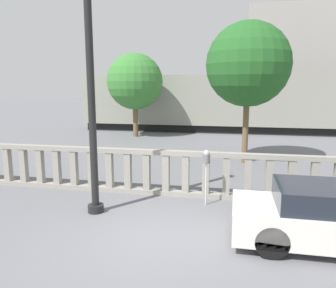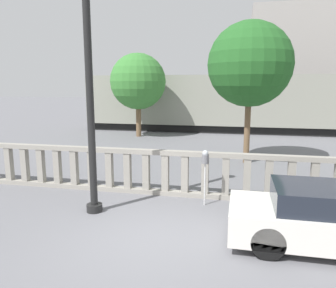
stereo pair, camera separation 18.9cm
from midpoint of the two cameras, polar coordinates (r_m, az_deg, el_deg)
The scene contains 10 objects.
ground_plane at distance 7.39m, azimuth -2.54°, elevation -16.11°, with size 160.00×160.00×0.00m, color slate.
balustrade at distance 9.80m, azimuth 1.79°, elevation -5.13°, with size 15.57×0.24×1.38m.
lamppost at distance 8.39m, azimuth -12.96°, elevation 11.73°, with size 0.41×0.41×6.87m.
parking_meter at distance 8.95m, azimuth 7.11°, elevation -2.84°, with size 0.20×0.20×1.55m.
parked_car at distance 7.56m, azimuth 26.70°, elevation -11.54°, with size 3.98×1.68×1.28m.
train_near at distance 23.86m, azimuth 12.50°, elevation 7.05°, with size 21.68×2.92×4.60m.
train_far at distance 34.22m, azimuth 14.87°, elevation 7.31°, with size 20.57×2.90×4.00m.
building_block at distance 36.68m, azimuth 23.06°, elevation 12.36°, with size 11.12×9.98×10.42m.
tree_left at distance 21.29m, azimuth -5.00°, elevation 10.77°, with size 3.56×3.56×5.32m.
tree_right at distance 14.17m, azimuth 14.46°, elevation 13.26°, with size 3.47×3.47×5.87m.
Camera 2 is at (1.82, -6.38, 3.26)m, focal length 35.00 mm.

